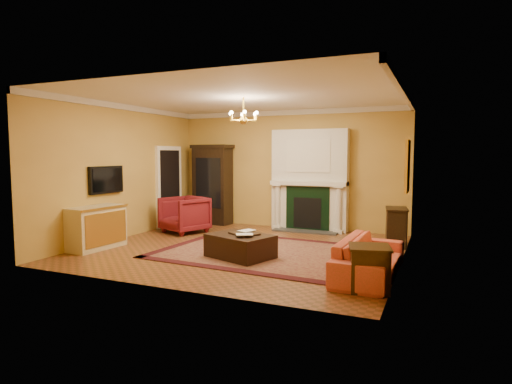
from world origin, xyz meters
The scene contains 26 objects.
floor centered at (0.00, 0.00, -0.01)m, with size 6.00×5.50×0.02m, color brown.
ceiling centered at (0.00, 0.00, 3.01)m, with size 6.00×5.50×0.02m, color silver.
wall_back centered at (0.00, 2.76, 1.50)m, with size 6.00×0.02×3.00m, color gold.
wall_front centered at (0.00, -2.76, 1.50)m, with size 6.00×0.02×3.00m, color gold.
wall_left centered at (-3.01, 0.00, 1.50)m, with size 0.02×5.50×3.00m, color gold.
wall_right centered at (3.01, 0.00, 1.50)m, with size 0.02×5.50×3.00m, color gold.
fireplace centered at (0.60, 2.57, 1.19)m, with size 1.90×0.70×2.50m.
crown_molding centered at (0.00, 0.96, 2.94)m, with size 6.00×5.50×0.12m.
doorway centered at (-2.95, 1.70, 1.05)m, with size 0.08×1.05×2.10m.
tv_panel centered at (-2.95, -0.60, 1.35)m, with size 0.09×0.95×0.58m.
gilt_mirror centered at (2.97, 1.40, 1.65)m, with size 0.06×0.76×1.05m.
chandelier centered at (0.00, 0.00, 2.61)m, with size 0.63×0.55×0.53m.
oriental_rug centered at (0.54, -0.15, 0.01)m, with size 3.97×2.98×0.02m, color #420E18.
china_cabinet centered at (-2.10, 2.49, 1.03)m, with size 1.03×0.47×2.05m, color black.
wingback_armchair centered at (-2.07, 1.04, 0.48)m, with size 0.93×0.87×0.96m, color maroon.
pedestal_table centered at (-2.70, 1.69, 0.41)m, with size 0.40×0.40×0.71m.
commode centered at (-2.73, -1.17, 0.43)m, with size 0.54×1.15×0.86m, color beige.
coral_sofa centered at (2.61, -0.99, 0.40)m, with size 2.02×0.59×0.79m, color #E94E49.
end_table centered at (2.72, -1.70, 0.30)m, with size 0.51×0.51×0.60m, color #35220E.
console_table centered at (2.78, 1.47, 0.38)m, with size 0.39×0.69×0.76m, color black.
leather_ottoman centered at (0.27, -0.72, 0.22)m, with size 1.11×0.81×0.42m, color black.
ottoman_tray centered at (0.33, -0.68, 0.45)m, with size 0.49×0.38×0.03m, color black.
book_a centered at (0.22, -0.54, 0.61)m, with size 0.22×0.03×0.30m, color gray.
book_b centered at (0.38, -0.80, 0.61)m, with size 0.22×0.02×0.30m, color gray.
topiary_left centered at (0.01, 2.53, 1.49)m, with size 0.18×0.18×0.47m.
topiary_right centered at (1.30, 2.53, 1.44)m, with size 0.15×0.15×0.39m.
Camera 1 is at (3.58, -7.66, 1.89)m, focal length 30.00 mm.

